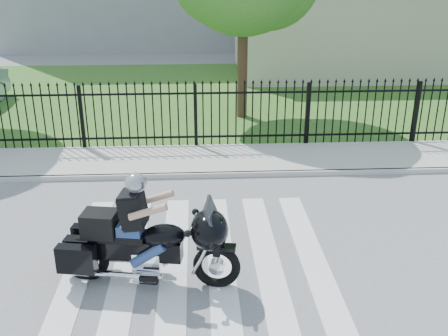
{
  "coord_description": "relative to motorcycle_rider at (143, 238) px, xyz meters",
  "views": [
    {
      "loc": [
        0.04,
        -7.46,
        4.89
      ],
      "look_at": [
        0.55,
        2.11,
        1.0
      ],
      "focal_mm": 42.0,
      "sensor_mm": 36.0,
      "label": 1
    }
  ],
  "objects": [
    {
      "name": "iron_fence",
      "position": [
        0.85,
        6.23,
        0.11
      ],
      "size": [
        26.0,
        0.04,
        1.8
      ],
      "color": "black",
      "rests_on": "ground"
    },
    {
      "name": "sidewalk",
      "position": [
        0.85,
        5.23,
        -0.73
      ],
      "size": [
        40.0,
        2.0,
        0.12
      ],
      "primitive_type": "cube",
      "color": "#ADAAA3",
      "rests_on": "ground"
    },
    {
      "name": "grass_strip",
      "position": [
        0.85,
        12.23,
        -0.78
      ],
      "size": [
        40.0,
        12.0,
        0.02
      ],
      "primitive_type": "cube",
      "color": "#2D6021",
      "rests_on": "ground"
    },
    {
      "name": "building_low",
      "position": [
        7.85,
        16.23,
        0.96
      ],
      "size": [
        10.0,
        6.0,
        3.5
      ],
      "primitive_type": "cube",
      "color": "beige",
      "rests_on": "ground"
    },
    {
      "name": "ground",
      "position": [
        0.85,
        0.23,
        -0.79
      ],
      "size": [
        120.0,
        120.0,
        0.0
      ],
      "primitive_type": "plane",
      "color": "slate",
      "rests_on": "ground"
    },
    {
      "name": "curb",
      "position": [
        0.85,
        4.23,
        -0.73
      ],
      "size": [
        40.0,
        0.12,
        0.12
      ],
      "primitive_type": "cube",
      "color": "#ADAAA3",
      "rests_on": "ground"
    },
    {
      "name": "motorcycle_rider",
      "position": [
        0.0,
        0.0,
        0.0
      ],
      "size": [
        2.91,
        1.24,
        1.93
      ],
      "rotation": [
        0.0,
        0.0,
        -0.16
      ],
      "color": "black",
      "rests_on": "ground"
    },
    {
      "name": "crosswalk",
      "position": [
        0.85,
        0.23,
        -0.79
      ],
      "size": [
        5.0,
        5.5,
        0.01
      ],
      "primitive_type": null,
      "color": "silver",
      "rests_on": "ground"
    }
  ]
}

